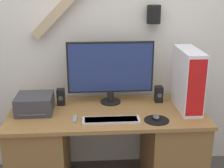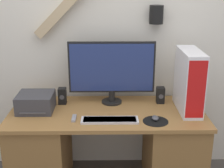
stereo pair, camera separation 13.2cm
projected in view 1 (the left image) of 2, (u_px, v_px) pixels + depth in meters
name	position (u px, v px, depth m)	size (l,w,h in m)	color
wall_back	(103.00, 24.00, 2.75)	(6.40, 0.17, 2.70)	silver
desk	(107.00, 148.00, 2.69)	(1.61, 0.70, 0.71)	olive
monitor	(110.00, 69.00, 2.67)	(0.74, 0.18, 0.54)	black
keyboard	(111.00, 120.00, 2.39)	(0.44, 0.12, 0.02)	silver
mousepad	(157.00, 120.00, 2.41)	(0.20, 0.20, 0.00)	black
mouse	(156.00, 117.00, 2.42)	(0.05, 0.08, 0.03)	#4C4C51
computer_tower	(188.00, 80.00, 2.56)	(0.16, 0.44, 0.50)	white
printer	(35.00, 104.00, 2.54)	(0.29, 0.27, 0.15)	#38383D
speaker_left	(61.00, 97.00, 2.69)	(0.07, 0.07, 0.14)	black
speaker_right	(159.00, 94.00, 2.75)	(0.07, 0.07, 0.14)	black
remote_control	(75.00, 119.00, 2.41)	(0.03, 0.12, 0.02)	gray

